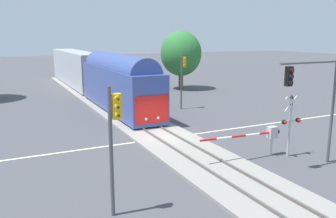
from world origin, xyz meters
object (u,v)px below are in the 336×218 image
at_px(crossing_gate_near, 265,134).
at_px(crossing_signal_mast, 291,119).
at_px(oak_far_right, 181,54).
at_px(traffic_signal_near_right, 321,85).
at_px(traffic_signal_far_side, 183,72).
at_px(traffic_signal_near_left, 114,131).
at_px(commuter_train, 93,73).

distance_m(crossing_gate_near, crossing_signal_mast, 1.77).
distance_m(crossing_signal_mast, oak_far_right, 27.80).
distance_m(crossing_signal_mast, traffic_signal_near_right, 2.88).
relative_size(traffic_signal_far_side, oak_far_right, 0.70).
relative_size(traffic_signal_near_right, traffic_signal_near_left, 1.14).
bearing_deg(oak_far_right, crossing_signal_mast, -104.34).
xyz_separation_m(commuter_train, crossing_gate_near, (3.77, -26.04, -1.38)).
bearing_deg(traffic_signal_near_left, traffic_signal_far_side, 54.60).
distance_m(crossing_signal_mast, traffic_signal_near_left, 11.83).
bearing_deg(traffic_signal_near_right, traffic_signal_near_left, -177.56).
distance_m(commuter_train, crossing_signal_mast, 27.13).
bearing_deg(traffic_signal_far_side, traffic_signal_near_left, -125.40).
bearing_deg(crossing_signal_mast, traffic_signal_near_left, -168.73).
height_order(traffic_signal_near_left, oak_far_right, oak_far_right).
xyz_separation_m(crossing_gate_near, oak_far_right, (8.26, 26.24, 3.37)).
height_order(traffic_signal_near_right, traffic_signal_near_left, traffic_signal_near_right).
height_order(crossing_signal_mast, traffic_signal_near_right, traffic_signal_near_right).
distance_m(commuter_train, crossing_gate_near, 26.34).
distance_m(commuter_train, oak_far_right, 12.20).
relative_size(crossing_gate_near, traffic_signal_near_right, 0.93).
height_order(crossing_gate_near, traffic_signal_near_right, traffic_signal_near_right).
bearing_deg(crossing_gate_near, commuter_train, 98.25).
relative_size(traffic_signal_far_side, traffic_signal_near_right, 0.90).
relative_size(traffic_signal_far_side, traffic_signal_near_left, 1.02).
bearing_deg(crossing_gate_near, traffic_signal_near_left, -164.10).
distance_m(traffic_signal_far_side, oak_far_right, 13.22).
height_order(commuter_train, traffic_signal_near_right, traffic_signal_near_right).
relative_size(crossing_signal_mast, traffic_signal_near_right, 0.62).
relative_size(traffic_signal_near_right, oak_far_right, 0.78).
bearing_deg(commuter_train, crossing_signal_mast, -78.99).
bearing_deg(traffic_signal_far_side, crossing_gate_near, -98.78).
xyz_separation_m(traffic_signal_near_right, oak_far_right, (6.68, 28.62, 0.22)).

